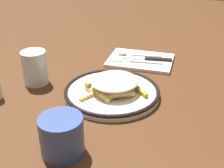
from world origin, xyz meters
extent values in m
plane|color=#4B2A15|center=(0.00, 0.00, 0.00)|extent=(2.60, 2.60, 0.00)
cylinder|color=white|center=(0.00, 0.00, 0.01)|extent=(0.26, 0.26, 0.02)
torus|color=black|center=(0.00, 0.00, 0.02)|extent=(0.26, 0.26, 0.01)
cube|color=#E5BD61|center=(-0.03, 0.04, 0.02)|extent=(0.05, 0.08, 0.01)
cube|color=gold|center=(-0.03, 0.00, 0.03)|extent=(0.07, 0.03, 0.01)
cube|color=gold|center=(0.03, 0.00, 0.02)|extent=(0.06, 0.07, 0.01)
cube|color=tan|center=(0.00, 0.01, 0.02)|extent=(0.07, 0.05, 0.01)
cube|color=#EFC661|center=(-0.04, 0.04, 0.02)|extent=(0.07, 0.05, 0.01)
cube|color=#EBBD51|center=(0.04, 0.03, 0.03)|extent=(0.03, 0.07, 0.01)
cube|color=#DDAE56|center=(-0.04, -0.03, 0.03)|extent=(0.05, 0.08, 0.01)
cube|color=tan|center=(0.00, 0.00, 0.03)|extent=(0.07, 0.05, 0.01)
cube|color=gold|center=(0.02, 0.05, 0.03)|extent=(0.08, 0.05, 0.01)
cube|color=#D78F43|center=(0.02, -0.02, 0.03)|extent=(0.04, 0.09, 0.01)
cube|color=#E3C264|center=(-0.02, -0.01, 0.02)|extent=(0.09, 0.03, 0.01)
cube|color=#EFC65B|center=(0.01, 0.01, 0.02)|extent=(0.07, 0.05, 0.01)
cube|color=gold|center=(-0.01, -0.04, 0.02)|extent=(0.06, 0.05, 0.01)
cube|color=gold|center=(0.01, -0.07, 0.02)|extent=(0.07, 0.07, 0.01)
cube|color=gold|center=(0.00, -0.01, 0.03)|extent=(0.07, 0.03, 0.01)
ellipsoid|color=beige|center=(0.00, -0.01, 0.05)|extent=(0.17, 0.17, 0.02)
cube|color=#396329|center=(-0.02, -0.03, 0.05)|extent=(0.00, 0.00, 0.00)
cube|color=#387034|center=(-0.01, -0.01, 0.05)|extent=(0.00, 0.00, 0.00)
cube|color=#27592F|center=(0.00, 0.03, 0.05)|extent=(0.00, 0.00, 0.00)
cube|color=#3A5828|center=(-0.02, -0.01, 0.05)|extent=(0.00, 0.00, 0.00)
cube|color=silver|center=(0.25, -0.03, 0.01)|extent=(0.16, 0.21, 0.01)
cube|color=silver|center=(0.22, -0.05, 0.01)|extent=(0.02, 0.11, 0.01)
cube|color=silver|center=(0.21, 0.05, 0.01)|extent=(0.03, 0.05, 0.00)
cube|color=black|center=(0.25, -0.09, 0.01)|extent=(0.02, 0.09, 0.01)
cube|color=silver|center=(0.24, 0.01, 0.01)|extent=(0.03, 0.12, 0.00)
cube|color=silver|center=(0.28, -0.05, 0.01)|extent=(0.02, 0.10, 0.00)
ellipsoid|color=silver|center=(0.27, 0.04, 0.02)|extent=(0.03, 0.03, 0.01)
cylinder|color=silver|center=(0.01, 0.23, 0.05)|extent=(0.07, 0.07, 0.10)
cylinder|color=#3B5591|center=(-0.25, 0.03, 0.04)|extent=(0.09, 0.09, 0.08)
torus|color=#3B5591|center=(-0.20, 0.03, 0.05)|extent=(0.05, 0.01, 0.05)
camera|label=1|loc=(-0.67, -0.19, 0.41)|focal=47.62mm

